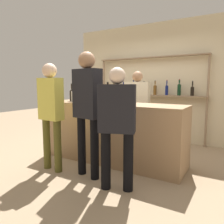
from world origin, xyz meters
TOP-DOWN VIEW (x-y plane):
  - ground_plane at (0.00, 0.00)m, footprint 16.00×16.00m
  - bar_counter at (0.00, 0.00)m, footprint 2.54×0.68m
  - back_wall at (0.00, 1.94)m, footprint 4.14×0.12m
  - back_shelf at (0.02, 1.76)m, footprint 2.66×0.18m
  - counter_bottle_0 at (-0.34, 0.12)m, footprint 0.07×0.07m
  - counter_bottle_1 at (0.24, 0.07)m, footprint 0.08×0.08m
  - counter_bottle_2 at (-0.88, -0.02)m, footprint 0.09×0.09m
  - counter_bottle_3 at (-0.51, 0.08)m, footprint 0.08×0.08m
  - counter_bottle_4 at (-0.03, -0.09)m, footprint 0.09×0.09m
  - counter_bottle_5 at (0.47, -0.15)m, footprint 0.07×0.07m
  - wine_glass at (0.38, 0.06)m, footprint 0.08×0.08m
  - ice_bucket at (-0.72, -0.09)m, footprint 0.21×0.21m
  - customer_center at (0.03, -0.74)m, footprint 0.46×0.27m
  - customer_left at (-0.60, -0.84)m, footprint 0.42×0.22m
  - customer_right at (0.60, -0.89)m, footprint 0.50×0.34m
  - server_behind_counter at (0.10, 0.83)m, footprint 0.51×0.27m

SIDE VIEW (x-z plane):
  - ground_plane at x=0.00m, z-range 0.00..0.00m
  - bar_counter at x=0.00m, z-range 0.00..1.03m
  - customer_right at x=0.60m, z-range 0.13..1.69m
  - server_behind_counter at x=0.10m, z-range 0.13..1.74m
  - customer_left at x=-0.60m, z-range 0.16..1.83m
  - customer_center at x=0.03m, z-range 0.17..1.98m
  - ice_bucket at x=-0.72m, z-range 1.03..1.23m
  - wine_glass at x=0.38m, z-range 1.07..1.23m
  - counter_bottle_5 at x=0.47m, z-range 1.00..1.31m
  - counter_bottle_1 at x=0.24m, z-range 1.00..1.32m
  - counter_bottle_2 at x=-0.88m, z-range 0.99..1.33m
  - counter_bottle_0 at x=-0.34m, z-range 0.99..1.33m
  - counter_bottle_3 at x=-0.51m, z-range 1.00..1.34m
  - counter_bottle_4 at x=-0.03m, z-range 1.00..1.36m
  - back_shelf at x=0.02m, z-range 0.33..2.32m
  - back_wall at x=0.00m, z-range 0.00..2.80m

